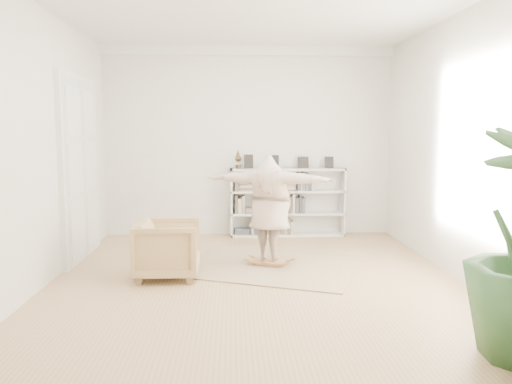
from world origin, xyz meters
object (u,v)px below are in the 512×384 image
person (270,206)px  armchair (168,249)px  rocker_board (270,262)px  bookshelf (287,203)px

person → armchair: bearing=40.7°
rocker_board → armchair: bearing=-139.3°
bookshelf → rocker_board: size_ratio=3.88×
armchair → rocker_board: armchair is taller
bookshelf → rocker_board: 2.34m
armchair → rocker_board: (1.44, 0.51, -0.33)m
armchair → rocker_board: 1.56m
person → rocker_board: bearing=21.3°
armchair → bookshelf: bearing=-36.5°
armchair → person: bearing=-71.4°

